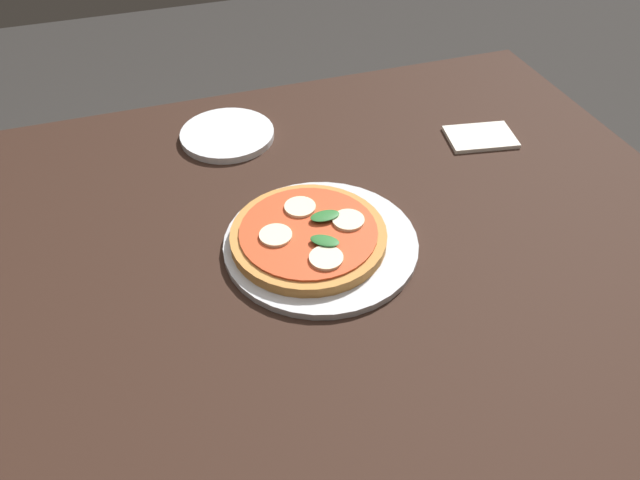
# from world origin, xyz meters

# --- Properties ---
(ground_plane) EXTENTS (6.00, 6.00, 0.00)m
(ground_plane) POSITION_xyz_m (0.00, 0.00, 0.00)
(ground_plane) COLOR #2D2B28
(dining_table) EXTENTS (1.40, 1.05, 0.75)m
(dining_table) POSITION_xyz_m (0.00, 0.00, 0.66)
(dining_table) COLOR black
(dining_table) RESTS_ON ground_plane
(serving_tray) EXTENTS (0.31, 0.31, 0.01)m
(serving_tray) POSITION_xyz_m (-0.04, -0.00, 0.75)
(serving_tray) COLOR silver
(serving_tray) RESTS_ON dining_table
(pizza) EXTENTS (0.25, 0.25, 0.03)m
(pizza) POSITION_xyz_m (-0.02, -0.01, 0.77)
(pizza) COLOR #C6843F
(pizza) RESTS_ON serving_tray
(plate_white) EXTENTS (0.18, 0.18, 0.01)m
(plate_white) POSITION_xyz_m (0.04, -0.36, 0.75)
(plate_white) COLOR white
(plate_white) RESTS_ON dining_table
(napkin) EXTENTS (0.14, 0.11, 0.01)m
(napkin) POSITION_xyz_m (-0.43, -0.20, 0.75)
(napkin) COLOR white
(napkin) RESTS_ON dining_table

